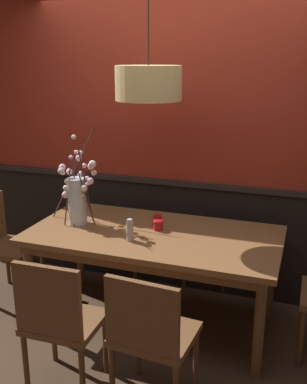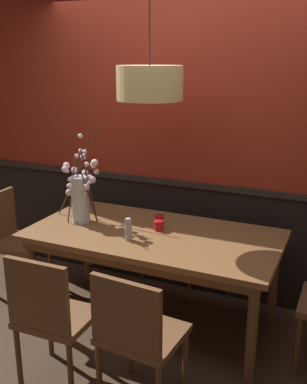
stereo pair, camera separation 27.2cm
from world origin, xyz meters
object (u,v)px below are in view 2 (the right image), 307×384
Objects in this scene: dining_table at (153,242)px; pendant_lamp at (150,83)px; chair_far_side_right at (217,230)px; condiment_bottle at (128,230)px; vase_with_blossoms at (81,196)px; chair_head_west_end at (12,236)px; chair_near_side_right at (137,332)px; chair_far_side_left at (167,222)px; chair_near_side_left at (50,314)px; candle_holder_nearer_center at (159,225)px; candle_holder_nearer_edge at (159,220)px.

dining_table is 1.90× the size of pendant_lamp.
condiment_bottle is at bearing -107.76° from chair_far_side_right.
chair_head_west_end is at bearing -179.93° from vase_with_blossoms.
chair_far_side_left is at bearing 107.23° from chair_near_side_right.
chair_near_side_left is 0.81m from condiment_bottle.
chair_far_side_right is 0.90m from candle_holder_nearer_center.
condiment_bottle reaches higher than chair_far_side_right.
chair_near_side_left reaches higher than chair_far_side_left.
chair_head_west_end reaches higher than candle_holder_nearer_center.
chair_far_side_left is at bearing 106.24° from dining_table.
chair_far_side_right is at bearing 74.79° from dining_table.
pendant_lamp reaches higher than chair_head_west_end.
chair_near_side_left is 11.64× the size of candle_holder_nearer_center.
pendant_lamp is (1.30, 0.10, 1.35)m from chair_head_west_end.
candle_holder_nearer_center is (0.01, 0.06, 0.12)m from dining_table.
chair_near_side_right is at bearing -69.71° from pendant_lamp.
chair_far_side_right is 11.40× the size of candle_holder_nearer_center.
chair_near_side_right is at bearing -72.77° from chair_far_side_left.
chair_far_side_right is at bearing 74.61° from candle_holder_nearer_center.
vase_with_blossoms reaches higher than candle_holder_nearer_edge.
chair_near_side_left is 1.01× the size of chair_head_west_end.
candle_holder_nearer_edge is at bearing 111.25° from candle_holder_nearer_center.
chair_far_side_right is (0.24, 0.89, -0.18)m from dining_table.
chair_far_side_left is 0.81m from candle_holder_nearer_edge.
pendant_lamp reaches higher than condiment_bottle.
chair_near_side_left is at bearing -103.62° from candle_holder_nearer_edge.
vase_with_blossoms is 0.76× the size of pendant_lamp.
chair_head_west_end reaches higher than candle_holder_nearer_edge.
candle_holder_nearer_center is (0.64, 0.08, -0.18)m from vase_with_blossoms.
chair_far_side_right is 1.19m from condiment_bottle.
candle_holder_nearer_center reaches higher than dining_table.
chair_near_side_left is at bearing -107.12° from candle_holder_nearer_center.
chair_head_west_end reaches higher than dining_table.
chair_near_side_left reaches higher than candle_holder_nearer_center.
condiment_bottle is at bearing 75.86° from chair_near_side_left.
vase_with_blossoms is (-0.34, 0.91, 0.47)m from chair_near_side_left.
candle_holder_nearer_edge is 1.06m from pendant_lamp.
chair_near_side_right is at bearing -73.24° from candle_holder_nearer_edge.
candle_holder_nearer_center is at bearing 106.25° from chair_near_side_right.
pendant_lamp is at bearing 81.61° from condiment_bottle.
chair_far_side_left is at bearing 38.91° from chair_head_west_end.
condiment_bottle reaches higher than candle_holder_nearer_edge.
pendant_lamp reaches higher than dining_table.
chair_near_side_left is 1.19× the size of vase_with_blossoms.
chair_near_side_right is 1.77m from chair_far_side_right.
pendant_lamp is at bearing 129.04° from dining_table.
pendant_lamp reaches higher than chair_far_side_left.
chair_near_side_right is 1.17× the size of vase_with_blossoms.
chair_near_side_left reaches higher than chair_head_west_end.
pendant_lamp is (-0.07, 0.08, 1.18)m from dining_table.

